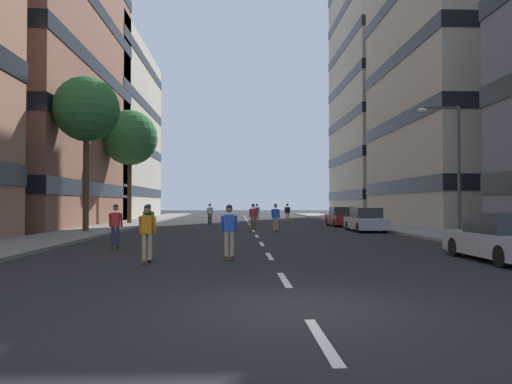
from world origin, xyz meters
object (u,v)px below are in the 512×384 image
object	(u,v)px
parked_car_mid	(341,217)
skater_6	(287,212)
skater_2	(229,229)
skater_3	(116,224)
skater_4	(257,212)
street_tree_near	(87,110)
skater_1	(276,216)
parked_car_near	(365,221)
skater_8	(253,215)
streetlamp_right	(452,156)
skater_0	(149,220)
skater_5	(210,213)
street_tree_mid	(130,138)
skater_7	(147,230)
parked_car_far	(502,239)

from	to	relation	value
parked_car_mid	skater_6	world-z (taller)	skater_6
skater_2	skater_3	bearing A→B (deg)	141.83
skater_4	skater_6	bearing A→B (deg)	15.42
street_tree_near	skater_6	size ratio (longest dim) A/B	5.26
skater_1	skater_4	bearing A→B (deg)	92.56
parked_car_near	skater_8	bearing A→B (deg)	162.04
skater_8	parked_car_near	bearing A→B (deg)	-17.96
parked_car_mid	skater_1	distance (m)	8.99
streetlamp_right	skater_4	xyz separation A→B (m)	(-8.70, 20.80, -3.12)
skater_0	street_tree_near	bearing A→B (deg)	128.37
streetlamp_right	skater_6	bearing A→B (deg)	105.02
street_tree_near	streetlamp_right	world-z (taller)	street_tree_near
street_tree_near	skater_5	distance (m)	14.81
parked_car_near	street_tree_mid	size ratio (longest dim) A/B	0.46
skater_8	skater_7	bearing A→B (deg)	-102.33
parked_car_far	skater_8	world-z (taller)	skater_8
street_tree_near	skater_3	size ratio (longest dim) A/B	5.26
parked_car_mid	skater_3	xyz separation A→B (m)	(-13.11, -17.99, 0.29)
parked_car_mid	skater_3	size ratio (longest dim) A/B	2.47
skater_3	skater_4	size ratio (longest dim) A/B	1.00
skater_2	skater_5	size ratio (longest dim) A/B	1.00
parked_car_far	skater_2	xyz separation A→B (m)	(-8.52, 1.13, 0.29)
parked_car_mid	skater_5	size ratio (longest dim) A/B	2.47
skater_0	skater_2	size ratio (longest dim) A/B	1.00
street_tree_mid	skater_4	distance (m)	12.99
parked_car_far	skater_3	world-z (taller)	skater_3
parked_car_near	street_tree_mid	xyz separation A→B (m)	(-17.36, 10.76, 6.67)
parked_car_near	parked_car_far	xyz separation A→B (m)	(0.00, -15.73, 0.00)
skater_4	skater_8	size ratio (longest dim) A/B	1.00
parked_car_mid	parked_car_far	world-z (taller)	same
skater_7	skater_4	bearing A→B (deg)	80.90
skater_8	skater_5	bearing A→B (deg)	112.81
parked_car_mid	streetlamp_right	distance (m)	14.85
skater_6	skater_5	bearing A→B (deg)	-150.45
street_tree_near	skater_3	bearing A→B (deg)	-66.82
skater_0	skater_4	world-z (taller)	same
skater_7	skater_2	bearing A→B (deg)	20.02
skater_0	skater_8	xyz separation A→B (m)	(5.35, 9.54, -0.03)
skater_0	skater_3	xyz separation A→B (m)	(-0.63, -3.76, -0.03)
parked_car_far	skater_0	distance (m)	15.10
skater_2	street_tree_near	bearing A→B (deg)	123.16
skater_3	skater_4	distance (m)	25.44
streetlamp_right	skater_8	size ratio (longest dim) A/B	3.65
parked_car_near	skater_8	xyz separation A→B (m)	(-7.13, 2.31, 0.29)
skater_3	skater_1	bearing A→B (deg)	56.52
street_tree_near	skater_3	distance (m)	12.58
skater_3	skater_8	xyz separation A→B (m)	(5.98, 13.30, 0.00)
parked_car_mid	skater_2	size ratio (longest dim) A/B	2.47
parked_car_far	street_tree_near	world-z (taller)	street_tree_near
streetlamp_right	skater_7	world-z (taller)	streetlamp_right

